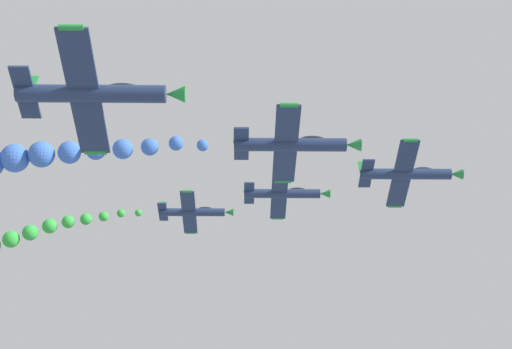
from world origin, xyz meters
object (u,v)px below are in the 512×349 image
object	(u,v)px
airplane_left_inner	(284,193)
airplane_right_outer	(94,93)
airplane_lead	(408,174)
airplane_right_inner	(293,144)
airplane_left_outer	(193,212)

from	to	relation	value
airplane_left_inner	airplane_right_outer	bearing A→B (deg)	-19.48
airplane_lead	airplane_right_outer	size ratio (longest dim) A/B	1.00
airplane_lead	airplane_right_inner	size ratio (longest dim) A/B	1.00
airplane_left_inner	airplane_right_inner	bearing A→B (deg)	-1.96
airplane_left_outer	airplane_right_outer	world-z (taller)	airplane_right_outer
airplane_lead	airplane_left_inner	world-z (taller)	airplane_lead
airplane_lead	airplane_left_inner	size ratio (longest dim) A/B	1.00
airplane_lead	airplane_left_inner	xyz separation A→B (m)	(-13.15, -11.68, 0.11)
airplane_lead	airplane_left_inner	bearing A→B (deg)	-138.40
airplane_lead	airplane_left_outer	bearing A→B (deg)	-137.08
airplane_right_outer	airplane_right_inner	bearing A→B (deg)	135.69
airplane_lead	airplane_right_outer	world-z (taller)	airplane_lead
airplane_right_outer	airplane_lead	bearing A→B (deg)	135.77
airplane_right_inner	airplane_right_outer	distance (m)	18.73
airplane_lead	airplane_left_outer	world-z (taller)	airplane_lead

